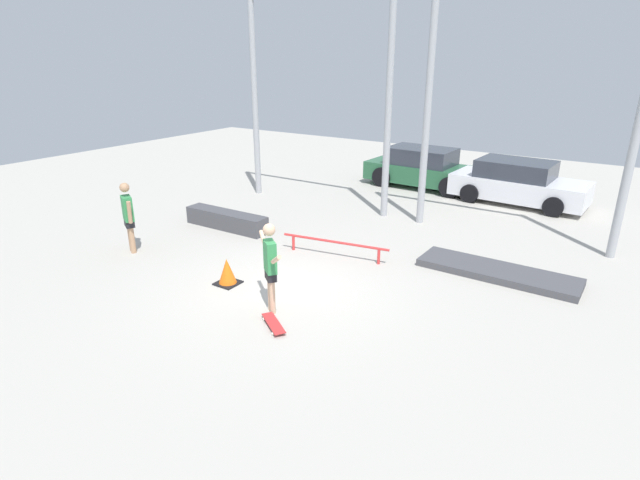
% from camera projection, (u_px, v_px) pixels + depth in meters
% --- Properties ---
extents(ground_plane, '(36.00, 36.00, 0.00)m').
position_uv_depth(ground_plane, '(284.00, 291.00, 10.28)').
color(ground_plane, '#B2ADA3').
extents(skateboarder, '(1.17, 0.93, 1.76)m').
position_uv_depth(skateboarder, '(270.00, 263.00, 9.12)').
color(skateboarder, '#DBAD89').
rests_on(skateboarder, ground_plane).
extents(skateboard, '(0.79, 0.63, 0.08)m').
position_uv_depth(skateboard, '(273.00, 323.00, 8.92)').
color(skateboard, red).
rests_on(skateboard, ground_plane).
extents(grind_box, '(2.61, 0.54, 0.48)m').
position_uv_depth(grind_box, '(226.00, 220.00, 13.94)').
color(grind_box, '#47474C').
rests_on(grind_box, ground_plane).
extents(manual_pad, '(3.44, 1.09, 0.16)m').
position_uv_depth(manual_pad, '(497.00, 272.00, 11.00)').
color(manual_pad, '#47474C').
rests_on(manual_pad, ground_plane).
extents(grind_rail, '(2.68, 0.49, 0.41)m').
position_uv_depth(grind_rail, '(335.00, 244.00, 11.94)').
color(grind_rail, red).
rests_on(grind_rail, ground_plane).
extents(canopy_support_left, '(5.09, 0.20, 6.36)m').
position_uv_depth(canopy_support_left, '(316.00, 82.00, 15.06)').
color(canopy_support_left, '#A5A8AD').
rests_on(canopy_support_left, ground_plane).
extents(canopy_support_right, '(5.09, 0.20, 6.36)m').
position_uv_depth(canopy_support_right, '(526.00, 90.00, 11.96)').
color(canopy_support_right, '#A5A8AD').
rests_on(canopy_support_right, ground_plane).
extents(parked_car_green, '(4.29, 1.99, 1.43)m').
position_uv_depth(parked_car_green, '(423.00, 168.00, 18.16)').
color(parked_car_green, '#28603D').
rests_on(parked_car_green, ground_plane).
extents(parked_car_white, '(4.27, 2.09, 1.39)m').
position_uv_depth(parked_car_white, '(518.00, 183.00, 16.20)').
color(parked_car_white, white).
rests_on(parked_car_white, ground_plane).
extents(bystander, '(0.71, 0.44, 1.74)m').
position_uv_depth(bystander, '(128.00, 215.00, 12.03)').
color(bystander, tan).
rests_on(bystander, ground_plane).
extents(traffic_cone, '(0.48, 0.48, 0.57)m').
position_uv_depth(traffic_cone, '(227.00, 272.00, 10.53)').
color(traffic_cone, black).
rests_on(traffic_cone, ground_plane).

